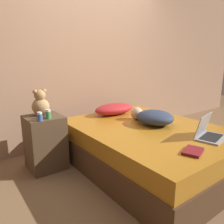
{
  "coord_description": "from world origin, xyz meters",
  "views": [
    {
      "loc": [
        -1.78,
        -1.71,
        1.27
      ],
      "look_at": [
        -0.35,
        0.24,
        0.68
      ],
      "focal_mm": 35.0,
      "sensor_mm": 36.0,
      "label": 1
    }
  ],
  "objects": [
    {
      "name": "pillow",
      "position": [
        0.04,
        0.72,
        0.57
      ],
      "size": [
        0.62,
        0.32,
        0.15
      ],
      "color": "red",
      "rests_on": "bed"
    },
    {
      "name": "bottle_pink",
      "position": [
        -0.95,
        0.61,
        0.67
      ],
      "size": [
        0.03,
        0.03,
        0.08
      ],
      "color": "pink",
      "rests_on": "nightstand"
    },
    {
      "name": "bed",
      "position": [
        0.0,
        0.0,
        0.25
      ],
      "size": [
        1.46,
        1.94,
        0.5
      ],
      "color": "#4C331E",
      "rests_on": "ground_plane"
    },
    {
      "name": "ground_plane",
      "position": [
        0.0,
        0.0,
        0.0
      ],
      "size": [
        12.0,
        12.0,
        0.0
      ],
      "primitive_type": "plane",
      "color": "brown"
    },
    {
      "name": "teddy_bear",
      "position": [
        -0.99,
        0.76,
        0.76
      ],
      "size": [
        0.2,
        0.2,
        0.31
      ],
      "color": "tan",
      "rests_on": "nightstand"
    },
    {
      "name": "bottle_green",
      "position": [
        -0.98,
        0.56,
        0.68
      ],
      "size": [
        0.06,
        0.06,
        0.1
      ],
      "color": "#3D8E4C",
      "rests_on": "nightstand"
    },
    {
      "name": "book",
      "position": [
        -0.22,
        -0.74,
        0.51
      ],
      "size": [
        0.24,
        0.2,
        0.02
      ],
      "rotation": [
        0.0,
        0.0,
        0.35
      ],
      "color": "maroon",
      "rests_on": "bed"
    },
    {
      "name": "nightstand",
      "position": [
        -0.99,
        0.69,
        0.32
      ],
      "size": [
        0.4,
        0.41,
        0.63
      ],
      "color": "brown",
      "rests_on": "ground_plane"
    },
    {
      "name": "wall_back",
      "position": [
        0.0,
        1.25,
        1.3
      ],
      "size": [
        8.0,
        0.06,
        2.6
      ],
      "color": "tan",
      "rests_on": "ground_plane"
    },
    {
      "name": "person_lying",
      "position": [
        0.14,
        0.06,
        0.58
      ],
      "size": [
        0.45,
        0.62,
        0.17
      ],
      "rotation": [
        0.0,
        0.0,
        0.08
      ],
      "color": "#2D3851",
      "rests_on": "bed"
    },
    {
      "name": "bottle_blue",
      "position": [
        -1.08,
        0.52,
        0.68
      ],
      "size": [
        0.05,
        0.05,
        0.1
      ],
      "color": "#3866B2",
      "rests_on": "nightstand"
    },
    {
      "name": "laptop",
      "position": [
        0.22,
        -0.61,
        0.55
      ],
      "size": [
        0.39,
        0.3,
        0.23
      ],
      "rotation": [
        0.0,
        0.0,
        0.24
      ],
      "color": "#9E9EA3",
      "rests_on": "bed"
    }
  ]
}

